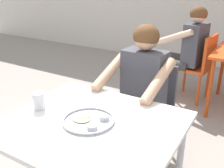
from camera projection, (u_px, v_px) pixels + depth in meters
table_foreground at (91, 133)px, 1.53m from camera, size 1.01×0.89×0.74m
thali_tray at (89, 120)px, 1.50m from camera, size 0.31×0.31×0.03m
drinking_cup at (39, 101)px, 1.63m from camera, size 0.07×0.07×0.11m
chair_foreground at (149, 103)px, 2.30m from camera, size 0.42×0.46×0.82m
diner_foreground at (138, 87)px, 2.04m from camera, size 0.51×0.57×1.19m
chair_red_left at (200, 63)px, 3.28m from camera, size 0.45×0.47×0.88m
patron_background at (188, 46)px, 3.27m from camera, size 0.60×0.55×1.21m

